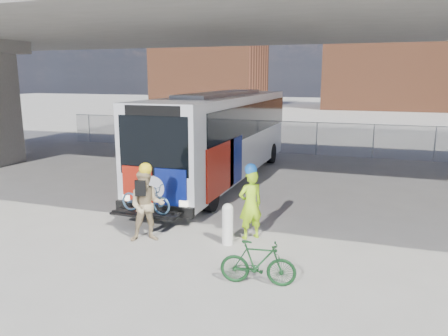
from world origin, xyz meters
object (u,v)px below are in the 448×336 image
at_px(cyclist_hivis, 250,203).
at_px(bike_parked, 258,263).
at_px(bus, 222,130).
at_px(bollard, 228,223).
at_px(cyclist_tan, 147,204).

xyz_separation_m(cyclist_hivis, bike_parked, (0.90, -2.55, -0.52)).
bearing_deg(bike_parked, bus, 15.70).
relative_size(bus, bike_parked, 8.01).
xyz_separation_m(bus, bike_parked, (3.93, -8.89, -1.63)).
bearing_deg(bollard, cyclist_hivis, 54.59).
bearing_deg(cyclist_tan, bus, 66.38).
xyz_separation_m(bus, bollard, (2.60, -6.95, -1.52)).
bearing_deg(cyclist_tan, bike_parked, -50.75).
relative_size(bollard, cyclist_tan, 0.52).
xyz_separation_m(bus, cyclist_hivis, (3.04, -6.33, -1.11)).
distance_m(bus, cyclist_hivis, 7.11).
relative_size(bollard, bike_parked, 0.69).
height_order(cyclist_hivis, cyclist_tan, cyclist_tan).
height_order(bus, bike_parked, bus).
bearing_deg(cyclist_hivis, bollard, 10.91).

